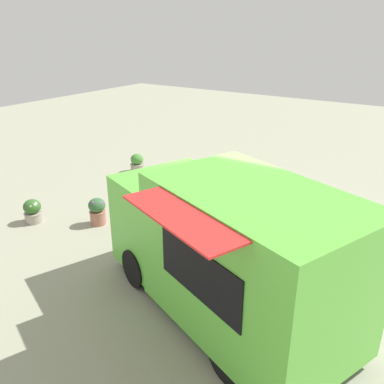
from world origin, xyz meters
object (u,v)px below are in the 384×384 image
Objects in this scene: food_truck at (227,252)px; plaza_bench at (216,188)px; planter_flowering_near at (97,211)px; planter_flowering_far at (137,163)px; planter_flowering_side at (33,211)px.

plaza_bench is (4.14, 2.61, -0.83)m from food_truck.
food_truck is 3.49× the size of plaza_bench.
planter_flowering_near is 3.99m from planter_flowering_far.
planter_flowering_side is at bearing 119.89° from planter_flowering_near.
food_truck is 7.75m from planter_flowering_far.
plaza_bench is at bearing -99.62° from planter_flowering_far.
planter_flowering_side is at bearing 86.70° from food_truck.
planter_flowering_far is at bearing 52.18° from food_truck.
planter_flowering_far is 0.42× the size of plaza_bench.
food_truck is 8.35× the size of planter_flowering_far.
plaza_bench is at bearing 32.27° from food_truck.
food_truck is at bearing -105.10° from planter_flowering_near.
food_truck reaches higher than plaza_bench.
planter_flowering_side is 0.41× the size of plaza_bench.
food_truck is 7.42× the size of planter_flowering_near.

